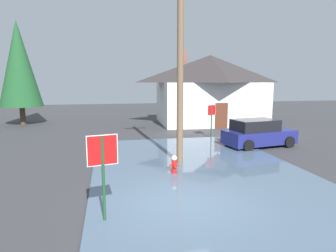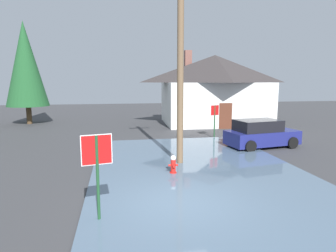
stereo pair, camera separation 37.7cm
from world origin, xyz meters
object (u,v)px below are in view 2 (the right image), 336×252
(stop_sign_near, at_px, (97,160))
(stop_sign_far, at_px, (215,115))
(parked_car, at_px, (261,134))
(fire_hydrant, at_px, (173,165))
(house, at_px, (214,88))
(utility_pole, at_px, (180,48))
(pine_tree_mid_left, at_px, (25,64))

(stop_sign_near, xyz_separation_m, stop_sign_far, (6.74, 10.52, -0.17))
(stop_sign_far, distance_m, parked_car, 3.54)
(fire_hydrant, xyz_separation_m, house, (6.20, 13.44, 2.66))
(stop_sign_near, distance_m, house, 19.22)
(stop_sign_far, height_order, house, house)
(stop_sign_near, relative_size, house, 0.25)
(utility_pole, distance_m, house, 13.43)
(pine_tree_mid_left, bearing_deg, parked_car, -37.56)
(fire_hydrant, relative_size, parked_car, 0.18)
(stop_sign_near, xyz_separation_m, pine_tree_mid_left, (-6.94, 19.31, 3.38))
(fire_hydrant, xyz_separation_m, stop_sign_far, (4.06, 6.97, 1.14))
(utility_pole, distance_m, stop_sign_far, 7.45)
(stop_sign_far, relative_size, pine_tree_mid_left, 0.25)
(stop_sign_near, bearing_deg, stop_sign_far, 57.34)
(utility_pole, bearing_deg, pine_tree_mid_left, 125.36)
(pine_tree_mid_left, bearing_deg, stop_sign_near, -70.24)
(parked_car, height_order, pine_tree_mid_left, pine_tree_mid_left)
(stop_sign_far, xyz_separation_m, house, (2.14, 6.47, 1.52))
(utility_pole, distance_m, pine_tree_mid_left, 17.61)
(stop_sign_near, relative_size, fire_hydrant, 3.02)
(stop_sign_near, xyz_separation_m, utility_pole, (3.25, 4.96, 3.36))
(stop_sign_far, relative_size, parked_car, 0.51)
(stop_sign_near, bearing_deg, pine_tree_mid_left, 109.76)
(pine_tree_mid_left, bearing_deg, stop_sign_far, -32.74)
(fire_hydrant, xyz_separation_m, parked_car, (5.75, 3.95, 0.36))
(fire_hydrant, bearing_deg, house, 65.24)
(house, bearing_deg, parked_car, -92.71)
(utility_pole, bearing_deg, house, 64.94)
(parked_car, bearing_deg, utility_pole, -153.84)
(house, xyz_separation_m, pine_tree_mid_left, (-15.82, 2.33, 2.02))
(fire_hydrant, bearing_deg, stop_sign_far, 59.76)
(stop_sign_near, height_order, stop_sign_far, stop_sign_near)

